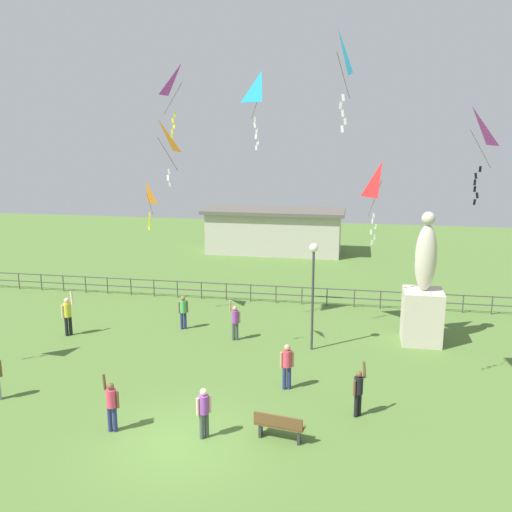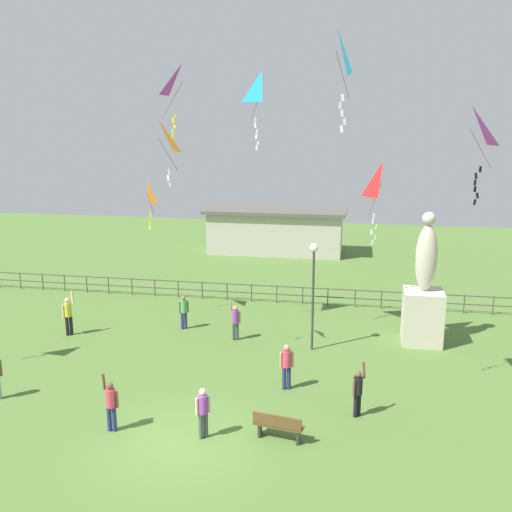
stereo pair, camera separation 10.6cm
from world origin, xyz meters
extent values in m
plane|color=#517533|center=(0.00, 0.00, 0.00)|extent=(80.00, 80.00, 0.00)
cube|color=beige|center=(7.78, 9.59, 1.16)|extent=(1.64, 1.64, 2.32)
ellipsoid|color=beige|center=(7.78, 9.59, 3.74)|extent=(0.90, 0.76, 2.84)
sphere|color=beige|center=(7.78, 9.59, 5.41)|extent=(0.56, 0.56, 0.56)
cylinder|color=#38383D|center=(3.21, 7.93, 2.10)|extent=(0.10, 0.10, 4.21)
sphere|color=white|center=(3.21, 7.93, 4.36)|extent=(0.36, 0.36, 0.36)
cube|color=brown|center=(2.85, 0.77, 0.45)|extent=(1.55, 0.65, 0.06)
cube|color=brown|center=(2.82, 0.59, 0.67)|extent=(1.49, 0.32, 0.36)
cube|color=#333338|center=(2.26, 0.87, 0.23)|extent=(0.08, 0.36, 0.45)
cube|color=#333338|center=(3.44, 0.67, 0.23)|extent=(0.08, 0.36, 0.45)
cylinder|color=black|center=(-7.51, 7.72, 0.44)|extent=(0.15, 0.15, 0.88)
cylinder|color=black|center=(-7.64, 7.60, 0.44)|extent=(0.15, 0.15, 0.88)
cylinder|color=gold|center=(-7.58, 7.66, 1.19)|extent=(0.32, 0.32, 0.62)
sphere|color=beige|center=(-7.58, 7.66, 1.62)|extent=(0.24, 0.24, 0.24)
cylinder|color=beige|center=(-7.38, 7.76, 1.74)|extent=(0.22, 0.23, 0.60)
cylinder|color=beige|center=(-7.74, 7.52, 1.15)|extent=(0.10, 0.10, 0.59)
cylinder|color=brown|center=(-6.82, 1.61, 1.12)|extent=(0.09, 0.09, 0.58)
cylinder|color=navy|center=(-2.72, 9.39, 0.40)|extent=(0.14, 0.14, 0.80)
cylinder|color=navy|center=(-2.86, 9.33, 0.40)|extent=(0.14, 0.14, 0.80)
cylinder|color=#4CB259|center=(-2.79, 9.36, 1.08)|extent=(0.29, 0.29, 0.56)
sphere|color=#8C6647|center=(-2.79, 9.36, 1.47)|extent=(0.21, 0.21, 0.21)
cylinder|color=#8C6647|center=(-2.61, 9.45, 1.04)|extent=(0.09, 0.09, 0.53)
cylinder|color=#8C6647|center=(-2.96, 9.27, 1.04)|extent=(0.09, 0.09, 0.53)
cylinder|color=black|center=(5.19, 2.63, 0.39)|extent=(0.13, 0.13, 0.79)
cylinder|color=black|center=(5.08, 2.52, 0.39)|extent=(0.13, 0.13, 0.79)
cylinder|color=black|center=(5.13, 2.58, 1.07)|extent=(0.29, 0.29, 0.56)
sphere|color=brown|center=(5.13, 2.58, 1.45)|extent=(0.21, 0.21, 0.21)
cylinder|color=brown|center=(5.30, 2.69, 1.56)|extent=(0.18, 0.17, 0.54)
cylinder|color=brown|center=(5.01, 2.43, 1.03)|extent=(0.09, 0.09, 0.53)
cylinder|color=#3F4C47|center=(-0.23, 8.40, 0.39)|extent=(0.13, 0.13, 0.79)
cylinder|color=#3F4C47|center=(-0.09, 8.45, 0.39)|extent=(0.13, 0.13, 0.79)
cylinder|color=purple|center=(-0.16, 8.42, 1.06)|extent=(0.29, 0.29, 0.56)
sphere|color=tan|center=(-0.16, 8.42, 1.45)|extent=(0.21, 0.21, 0.21)
cylinder|color=tan|center=(-0.35, 8.40, 1.56)|extent=(0.14, 0.19, 0.53)
cylinder|color=tan|center=(0.02, 8.49, 1.03)|extent=(0.09, 0.09, 0.53)
cylinder|color=navy|center=(-2.32, 0.29, 0.40)|extent=(0.14, 0.14, 0.81)
cylinder|color=navy|center=(-2.17, 0.31, 0.40)|extent=(0.14, 0.14, 0.81)
cylinder|color=#D83F59|center=(-2.25, 0.30, 1.10)|extent=(0.30, 0.30, 0.57)
sphere|color=brown|center=(-2.25, 0.30, 1.49)|extent=(0.22, 0.22, 0.22)
cylinder|color=brown|center=(-2.45, 0.33, 1.60)|extent=(0.10, 0.16, 0.55)
cylinder|color=brown|center=(-2.05, 0.32, 1.06)|extent=(0.09, 0.09, 0.54)
cylinder|color=navy|center=(2.57, 4.07, 0.43)|extent=(0.15, 0.15, 0.85)
cylinder|color=navy|center=(2.73, 4.12, 0.43)|extent=(0.15, 0.15, 0.85)
cylinder|color=#D83F59|center=(2.65, 4.10, 1.15)|extent=(0.31, 0.31, 0.60)
sphere|color=tan|center=(2.65, 4.10, 1.57)|extent=(0.23, 0.23, 0.23)
cylinder|color=tan|center=(2.45, 4.04, 1.12)|extent=(0.09, 0.09, 0.57)
cylinder|color=tan|center=(2.84, 4.16, 1.12)|extent=(0.09, 0.09, 0.57)
cylinder|color=#3F4C47|center=(0.56, 0.38, 0.40)|extent=(0.14, 0.14, 0.81)
cylinder|color=#3F4C47|center=(0.68, 0.48, 0.40)|extent=(0.14, 0.14, 0.81)
cylinder|color=purple|center=(0.62, 0.43, 1.10)|extent=(0.30, 0.30, 0.57)
sphere|color=beige|center=(0.62, 0.43, 1.49)|extent=(0.22, 0.22, 0.22)
cylinder|color=beige|center=(0.46, 0.30, 1.06)|extent=(0.09, 0.09, 0.54)
cylinder|color=beige|center=(0.77, 0.55, 1.06)|extent=(0.09, 0.09, 0.54)
pyramid|color=orange|center=(-2.23, 5.26, 8.73)|extent=(1.06, 1.10, 1.21)
cylinder|color=#4C381E|center=(-1.94, 5.45, 8.13)|extent=(0.61, 0.41, 1.21)
cube|color=white|center=(-1.92, 5.46, 7.51)|extent=(0.10, 0.05, 0.21)
cube|color=white|center=(-1.96, 5.44, 7.29)|extent=(0.09, 0.05, 0.20)
cube|color=white|center=(-1.91, 5.47, 7.07)|extent=(0.09, 0.05, 0.20)
pyramid|color=#B22DB2|center=(-2.28, 8.53, 10.85)|extent=(0.82, 0.90, 1.25)
cylinder|color=#4C381E|center=(-2.68, 8.52, 10.23)|extent=(0.81, 0.02, 1.25)
cube|color=yellow|center=(-2.64, 8.55, 9.56)|extent=(0.11, 0.05, 0.21)
cube|color=yellow|center=(-2.72, 8.50, 9.34)|extent=(0.11, 0.02, 0.21)
cube|color=yellow|center=(-2.68, 8.52, 9.12)|extent=(0.09, 0.04, 0.20)
cube|color=yellow|center=(-2.75, 8.49, 8.90)|extent=(0.09, 0.03, 0.20)
cube|color=yellow|center=(-2.77, 8.48, 8.68)|extent=(0.09, 0.05, 0.20)
pyramid|color=#198CD1|center=(4.13, 2.51, 11.19)|extent=(0.54, 0.79, 1.29)
cylinder|color=#4C381E|center=(4.33, 2.54, 10.54)|extent=(0.42, 0.08, 1.29)
cube|color=white|center=(4.35, 2.55, 9.94)|extent=(0.11, 0.02, 0.21)
cube|color=white|center=(4.28, 2.52, 9.72)|extent=(0.10, 0.05, 0.20)
cube|color=white|center=(4.35, 2.55, 9.50)|extent=(0.10, 0.03, 0.21)
cube|color=white|center=(4.42, 2.59, 9.28)|extent=(0.10, 0.03, 0.21)
cube|color=white|center=(4.35, 2.55, 9.06)|extent=(0.10, 0.02, 0.21)
pyramid|color=orange|center=(-4.80, 10.64, 6.08)|extent=(0.85, 0.92, 1.04)
cylinder|color=#4C381E|center=(-4.69, 10.73, 5.56)|extent=(0.23, 0.21, 1.04)
cube|color=yellow|center=(-4.72, 10.72, 5.08)|extent=(0.09, 0.03, 0.20)
cube|color=yellow|center=(-4.73, 10.71, 4.86)|extent=(0.09, 0.05, 0.20)
cube|color=yellow|center=(-4.76, 10.70, 4.64)|extent=(0.10, 0.04, 0.20)
cube|color=yellow|center=(-4.77, 10.69, 4.42)|extent=(0.11, 0.03, 0.21)
pyramid|color=#198CD1|center=(0.98, 8.48, 10.57)|extent=(1.07, 1.03, 1.21)
cylinder|color=#4C381E|center=(0.81, 8.28, 9.97)|extent=(0.37, 0.44, 1.21)
cube|color=white|center=(0.75, 8.25, 9.38)|extent=(0.09, 0.05, 0.20)
cube|color=white|center=(0.75, 8.25, 9.16)|extent=(0.11, 0.02, 0.21)
cube|color=white|center=(0.81, 8.28, 8.94)|extent=(0.10, 0.03, 0.20)
cube|color=white|center=(0.79, 8.27, 8.72)|extent=(0.10, 0.05, 0.20)
cube|color=white|center=(0.86, 8.30, 8.50)|extent=(0.09, 0.04, 0.20)
cube|color=white|center=(0.80, 8.27, 8.28)|extent=(0.09, 0.02, 0.20)
pyramid|color=red|center=(5.79, 8.90, 7.00)|extent=(0.96, 0.97, 1.41)
cylinder|color=#4C381E|center=(5.55, 8.69, 6.29)|extent=(0.50, 0.45, 1.41)
cube|color=white|center=(5.54, 8.68, 5.60)|extent=(0.08, 0.04, 0.20)
cube|color=white|center=(5.50, 8.66, 5.38)|extent=(0.08, 0.03, 0.20)
cube|color=white|center=(5.62, 8.72, 5.16)|extent=(0.10, 0.02, 0.20)
cube|color=white|center=(5.46, 8.64, 4.94)|extent=(0.09, 0.02, 0.20)
cube|color=white|center=(5.60, 8.71, 4.72)|extent=(0.09, 0.03, 0.20)
cube|color=white|center=(5.51, 8.67, 4.50)|extent=(0.10, 0.04, 0.20)
pyramid|color=#B22DB2|center=(8.42, 5.57, 9.03)|extent=(0.90, 0.94, 1.27)
cylinder|color=#4C381E|center=(8.80, 5.63, 8.40)|extent=(0.79, 0.13, 1.27)
cube|color=black|center=(8.86, 5.65, 7.73)|extent=(0.08, 0.05, 0.20)
cube|color=black|center=(8.72, 5.59, 7.51)|extent=(0.11, 0.03, 0.21)
cube|color=black|center=(8.71, 5.58, 7.29)|extent=(0.09, 0.05, 0.20)
cube|color=black|center=(8.73, 5.59, 7.07)|extent=(0.08, 0.05, 0.20)
cube|color=black|center=(8.83, 5.64, 6.85)|extent=(0.12, 0.03, 0.21)
cube|color=black|center=(8.76, 5.60, 6.63)|extent=(0.10, 0.01, 0.20)
cylinder|color=#4C4742|center=(-13.98, 14.00, 0.47)|extent=(0.06, 0.06, 0.95)
cylinder|color=#4C4742|center=(-12.59, 14.00, 0.47)|extent=(0.06, 0.06, 0.95)
cylinder|color=#4C4742|center=(-11.25, 14.00, 0.47)|extent=(0.06, 0.06, 0.95)
cylinder|color=#4C4742|center=(-9.90, 14.00, 0.47)|extent=(0.06, 0.06, 0.95)
cylinder|color=#4C4742|center=(-8.61, 14.00, 0.47)|extent=(0.06, 0.06, 0.95)
cylinder|color=#4C4742|center=(-7.23, 14.00, 0.47)|extent=(0.06, 0.06, 0.95)
cylinder|color=#4C4742|center=(-5.90, 14.00, 0.47)|extent=(0.06, 0.06, 0.95)
cylinder|color=#4C4742|center=(-4.57, 14.00, 0.47)|extent=(0.06, 0.06, 0.95)
cylinder|color=#4C4742|center=(-3.22, 14.00, 0.47)|extent=(0.06, 0.06, 0.95)
cylinder|color=#4C4742|center=(-1.85, 14.00, 0.47)|extent=(0.06, 0.06, 0.95)
cylinder|color=#4C4742|center=(-0.52, 14.00, 0.47)|extent=(0.06, 0.06, 0.95)
cylinder|color=#4C4742|center=(0.83, 14.00, 0.47)|extent=(0.06, 0.06, 0.95)
cylinder|color=#4C4742|center=(2.20, 14.00, 0.47)|extent=(0.06, 0.06, 0.95)
cylinder|color=#4C4742|center=(3.51, 14.00, 0.47)|extent=(0.06, 0.06, 0.95)
cylinder|color=#4C4742|center=(4.90, 14.00, 0.47)|extent=(0.06, 0.06, 0.95)
cylinder|color=#4C4742|center=(6.22, 14.00, 0.47)|extent=(0.06, 0.06, 0.95)
cylinder|color=#4C4742|center=(7.56, 14.00, 0.47)|extent=(0.06, 0.06, 0.95)
cylinder|color=#4C4742|center=(8.90, 14.00, 0.47)|extent=(0.06, 0.06, 0.95)
cylinder|color=#4C4742|center=(10.24, 14.00, 0.47)|extent=(0.06, 0.06, 0.95)
cylinder|color=#4C4742|center=(11.61, 14.00, 0.47)|extent=(0.06, 0.06, 0.95)
cube|color=#4C4742|center=(0.00, 14.00, 0.91)|extent=(36.00, 0.05, 0.05)
cube|color=#4C4742|center=(0.00, 14.00, 0.47)|extent=(36.00, 0.05, 0.05)
cube|color=#B7B2A3|center=(-1.05, 26.00, 1.48)|extent=(9.57, 3.19, 2.97)
cube|color=#59544C|center=(-1.05, 26.00, 3.09)|extent=(10.17, 3.79, 0.24)
camera|label=1|loc=(4.87, -14.58, 9.18)|focal=40.15mm
camera|label=2|loc=(4.97, -14.56, 9.18)|focal=40.15mm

